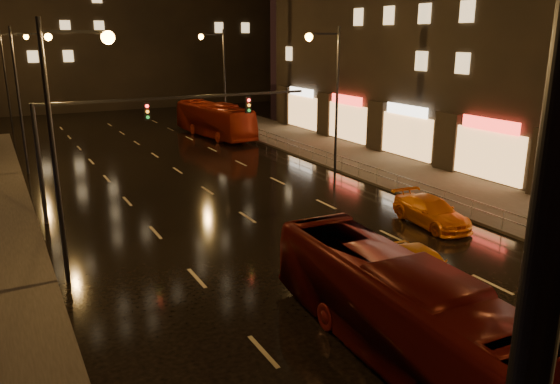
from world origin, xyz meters
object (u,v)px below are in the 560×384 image
object	(u,v)px
taxi_near	(423,264)
taxi_far	(431,212)
bus_red	(397,308)
bus_curb	(214,120)

from	to	relation	value
taxi_near	taxi_far	bearing A→B (deg)	49.42
bus_red	bus_curb	xyz separation A→B (m)	(9.02, 37.76, 0.09)
bus_red	taxi_near	bearing A→B (deg)	42.17
bus_curb	taxi_near	world-z (taller)	bus_curb
bus_red	taxi_far	world-z (taller)	bus_red
taxi_near	taxi_far	distance (m)	6.90
bus_red	bus_curb	bearing A→B (deg)	78.99
bus_red	taxi_far	xyz separation A→B (m)	(9.31, 8.46, -0.83)
bus_red	taxi_near	xyz separation A→B (m)	(4.38, 3.64, -0.87)
bus_curb	taxi_near	distance (m)	34.45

